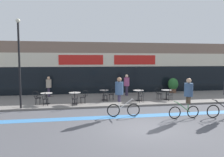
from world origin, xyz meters
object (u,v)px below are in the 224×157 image
Objects in this scene: lamp_post at (19,57)px; cafe_chair_4_side at (158,93)px; pedestrian_near_end at (49,85)px; cyclist_2 at (188,95)px; bistro_table_2 at (104,93)px; cafe_chair_4_near at (170,94)px; cafe_chair_1_side at (84,96)px; cyclist_1 at (120,94)px; cafe_chair_3_near at (141,95)px; cafe_chair_1_near at (75,98)px; cafe_chair_2_side at (112,93)px; bistro_table_0 at (46,96)px; cafe_chair_2_near at (105,94)px; bistro_table_1 at (75,96)px; cafe_chair_0_side at (37,97)px; bistro_table_3 at (138,93)px; planter_pot at (173,85)px; cafe_chair_0_near at (45,98)px; pedestrian_far_end at (127,83)px; bistro_table_4 at (166,93)px.

cafe_chair_4_side is at bearing 8.20° from lamp_post.
cyclist_2 is at bearing -27.59° from pedestrian_near_end.
bistro_table_2 is at bearing -11.85° from pedestrian_near_end.
pedestrian_near_end is at bearing 62.59° from cafe_chair_4_near.
cafe_chair_1_side is 0.42× the size of cyclist_1.
cafe_chair_3_near and cafe_chair_4_side have the same top height.
cafe_chair_4_near is 5.57m from cyclist_1.
bistro_table_2 is 4.84m from cafe_chair_4_near.
cafe_chair_1_near is at bearing 3.90° from lamp_post.
cafe_chair_2_side is 4.54m from cyclist_1.
bistro_table_0 is 4.06m from cafe_chair_2_near.
bistro_table_1 is at bearing -2.56° from cafe_chair_1_side.
cafe_chair_0_side is 3.15m from cafe_chair_1_side.
cafe_chair_2_side is at bearing 159.16° from bistro_table_3.
bistro_table_0 is 1.02× the size of bistro_table_3.
planter_pot is at bearing -65.99° from cafe_chair_1_near.
cafe_chair_0_near is at bearing -160.63° from bistro_table_2.
cafe_chair_1_side is at bearing -172.91° from cafe_chair_4_side.
cafe_chair_2_near is 0.42× the size of cyclist_1.
bistro_table_2 is 0.98× the size of bistro_table_3.
pedestrian_near_end reaches higher than bistro_table_2.
cafe_chair_1_near is 1.00× the size of cafe_chair_2_near.
cafe_chair_1_side is 0.51× the size of pedestrian_far_end.
lamp_post is at bearing 9.38° from cafe_chair_1_side.
planter_pot is at bearing -159.18° from cafe_chair_1_side.
planter_pot is at bearing 57.10° from bistro_table_4.
cafe_chair_1_near is (1.89, -0.87, -0.03)m from bistro_table_0.
cafe_chair_0_side is 11.87m from planter_pot.
pedestrian_near_end is (-10.94, -0.30, 0.25)m from planter_pot.
cafe_chair_0_side is 0.55× the size of pedestrian_near_end.
cafe_chair_1_near is (-2.16, -1.66, -0.02)m from bistro_table_2.
lamp_post is at bearing -171.38° from bistro_table_3.
bistro_table_4 is at bearing -86.99° from cafe_chair_0_near.
pedestrian_near_end is 6.41m from pedestrian_far_end.
cafe_chair_1_side is 4.79m from lamp_post.
cyclist_2 is (3.71, -5.42, 0.61)m from bistro_table_2.
cafe_chair_0_side reaches higher than bistro_table_3.
cafe_chair_0_side is 0.51× the size of pedestrian_far_end.
pedestrian_far_end reaches higher than bistro_table_4.
cafe_chair_2_side reaches higher than bistro_table_0.
cafe_chair_0_near is 1.00× the size of cafe_chair_3_near.
cafe_chair_2_side is (0.63, 0.00, -0.02)m from bistro_table_2.
cyclist_2 reaches higher than planter_pot.
cafe_chair_0_near is 4.13m from cafe_chair_2_near.
lamp_post reaches higher than cafe_chair_4_side.
cafe_chair_4_near is (2.25, 0.17, 0.00)m from cafe_chair_3_near.
cafe_chair_1_near and cafe_chair_4_side have the same top height.
bistro_table_1 is 0.88× the size of cafe_chair_3_near.
cafe_chair_2_side is at bearing -142.96° from pedestrian_far_end.
cafe_chair_1_near is 4.21m from lamp_post.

